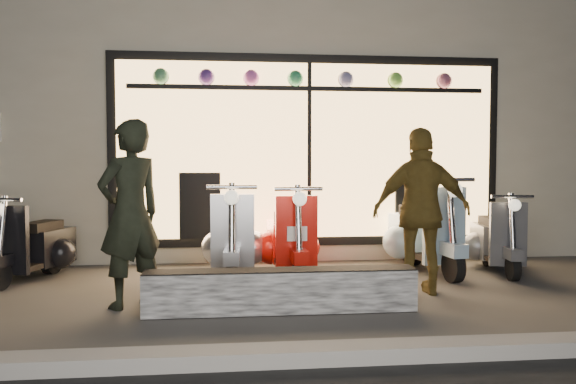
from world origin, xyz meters
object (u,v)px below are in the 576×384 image
graffiti_barrier (281,291)px  woman (422,211)px  scooter_silver (235,240)px  scooter_red (289,240)px  man (130,214)px

graffiti_barrier → woman: size_ratio=1.43×
scooter_silver → scooter_red: (0.67, -0.01, -0.01)m
scooter_red → woman: bearing=-45.1°
woman → scooter_red: bearing=-38.6°
graffiti_barrier → scooter_silver: scooter_silver is taller
scooter_red → man: size_ratio=0.83×
scooter_silver → scooter_red: size_ratio=1.02×
scooter_silver → woman: 2.32m
scooter_silver → man: 1.78m
scooter_silver → man: (-1.01, -1.40, 0.46)m
graffiti_barrier → woman: 1.77m
man → woman: size_ratio=1.02×
graffiti_barrier → man: (-1.42, 0.35, 0.70)m
graffiti_barrier → man: man is taller
graffiti_barrier → man: 1.62m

